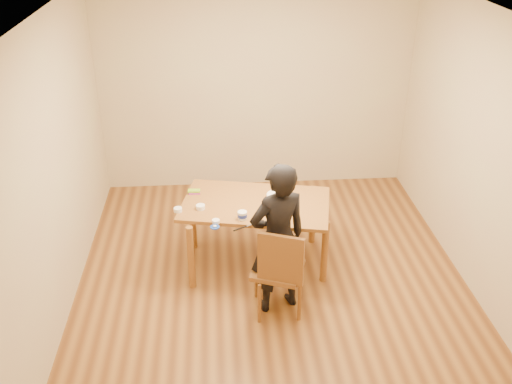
{
  "coord_description": "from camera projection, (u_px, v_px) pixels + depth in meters",
  "views": [
    {
      "loc": [
        -0.53,
        -4.78,
        3.61
      ],
      "look_at": [
        -0.15,
        0.28,
        0.9
      ],
      "focal_mm": 40.0,
      "sensor_mm": 36.0,
      "label": 1
    }
  ],
  "objects": [
    {
      "name": "dining_table",
      "position": [
        256.0,
        204.0,
        5.88
      ],
      "size": [
        1.65,
        1.18,
        0.04
      ],
      "primitive_type": "cube",
      "rotation": [
        0.0,
        0.0,
        -0.2
      ],
      "color": "brown",
      "rests_on": "floor"
    },
    {
      "name": "candy_box_pink",
      "position": [
        195.0,
        193.0,
        6.05
      ],
      "size": [
        0.12,
        0.06,
        0.02
      ],
      "primitive_type": "cube",
      "rotation": [
        0.0,
        0.0,
        -0.02
      ],
      "color": "#E335AC",
      "rests_on": "dining_table"
    },
    {
      "name": "person",
      "position": [
        278.0,
        239.0,
        5.24
      ],
      "size": [
        0.65,
        0.53,
        1.53
      ],
      "primitive_type": "imported",
      "rotation": [
        0.0,
        0.0,
        3.47
      ],
      "color": "black",
      "rests_on": "floor"
    },
    {
      "name": "ramekin_multi",
      "position": [
        178.0,
        210.0,
        5.71
      ],
      "size": [
        0.08,
        0.08,
        0.04
      ],
      "primitive_type": "cylinder",
      "color": "white",
      "rests_on": "dining_table"
    },
    {
      "name": "dining_chair",
      "position": [
        278.0,
        270.0,
        5.34
      ],
      "size": [
        0.57,
        0.57,
        0.04
      ],
      "primitive_type": "cube",
      "rotation": [
        0.0,
        0.0,
        -0.36
      ],
      "color": "brown",
      "rests_on": "floor"
    },
    {
      "name": "frosting_lid",
      "position": [
        215.0,
        227.0,
        5.45
      ],
      "size": [
        0.09,
        0.09,
        0.01
      ],
      "primitive_type": "cylinder",
      "color": "navy",
      "rests_on": "dining_table"
    },
    {
      "name": "frosting_dollop",
      "position": [
        215.0,
        226.0,
        5.44
      ],
      "size": [
        0.04,
        0.04,
        0.02
      ],
      "primitive_type": "ellipsoid",
      "color": "white",
      "rests_on": "frosting_lid"
    },
    {
      "name": "ramekin_green",
      "position": [
        216.0,
        221.0,
        5.51
      ],
      "size": [
        0.07,
        0.07,
        0.04
      ],
      "primitive_type": "cylinder",
      "color": "white",
      "rests_on": "dining_table"
    },
    {
      "name": "candy_box_green",
      "position": [
        194.0,
        191.0,
        6.04
      ],
      "size": [
        0.13,
        0.07,
        0.02
      ],
      "primitive_type": "cube",
      "rotation": [
        0.0,
        0.0,
        -0.07
      ],
      "color": "green",
      "rests_on": "candy_box_pink"
    },
    {
      "name": "cake_plate",
      "position": [
        276.0,
        201.0,
        5.88
      ],
      "size": [
        0.28,
        0.28,
        0.02
      ],
      "primitive_type": "cylinder",
      "color": "red",
      "rests_on": "dining_table"
    },
    {
      "name": "spatula",
      "position": [
        240.0,
        228.0,
        5.42
      ],
      "size": [
        0.13,
        0.09,
        0.01
      ],
      "primitive_type": "cube",
      "rotation": [
        0.0,
        0.0,
        0.54
      ],
      "color": "black",
      "rests_on": "dining_table"
    },
    {
      "name": "cake",
      "position": [
        276.0,
        198.0,
        5.86
      ],
      "size": [
        0.21,
        0.21,
        0.07
      ],
      "primitive_type": "cylinder",
      "color": "white",
      "rests_on": "cake_plate"
    },
    {
      "name": "ramekin_yellow",
      "position": [
        200.0,
        207.0,
        5.75
      ],
      "size": [
        0.09,
        0.09,
        0.04
      ],
      "primitive_type": "cylinder",
      "color": "white",
      "rests_on": "dining_table"
    },
    {
      "name": "frosting_dome",
      "position": [
        276.0,
        194.0,
        5.84
      ],
      "size": [
        0.2,
        0.2,
        0.03
      ],
      "primitive_type": "ellipsoid",
      "color": "white",
      "rests_on": "cake"
    },
    {
      "name": "frosting_tub",
      "position": [
        242.0,
        215.0,
        5.57
      ],
      "size": [
        0.09,
        0.09,
        0.08
      ],
      "primitive_type": "cylinder",
      "color": "white",
      "rests_on": "dining_table"
    },
    {
      "name": "room_shell",
      "position": [
        270.0,
        148.0,
        5.61
      ],
      "size": [
        4.0,
        4.5,
        2.7
      ],
      "color": "brown",
      "rests_on": "ground"
    }
  ]
}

